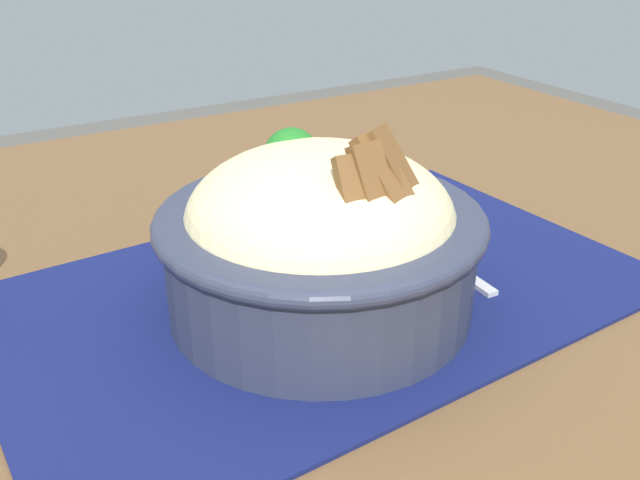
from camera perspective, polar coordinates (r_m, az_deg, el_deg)
table at (r=0.56m, az=0.46°, el=-8.64°), size 1.10×0.87×0.72m
placemat at (r=0.50m, az=0.38°, el=-4.11°), size 0.46×0.30×0.00m
bowl at (r=0.45m, az=0.02°, el=0.33°), size 0.24×0.24×0.13m
fork at (r=0.55m, az=9.35°, el=-1.13°), size 0.02×0.13×0.00m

